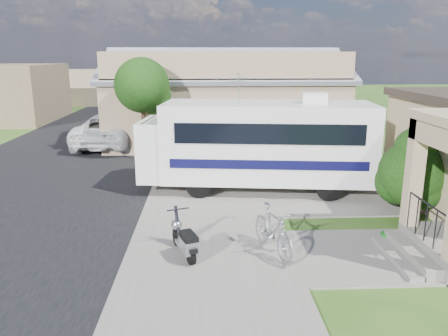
{
  "coord_description": "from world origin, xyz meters",
  "views": [
    {
      "loc": [
        -1.06,
        -10.41,
        4.66
      ],
      "look_at": [
        -0.5,
        2.5,
        1.3
      ],
      "focal_mm": 35.0,
      "sensor_mm": 36.0,
      "label": 1
    }
  ],
  "objects_px": {
    "motorhome": "(259,142)",
    "scooter": "(185,240)",
    "shrub": "(413,171)",
    "van": "(124,111)",
    "bicycle": "(273,233)",
    "garden_hose": "(389,238)",
    "pickup_truck": "(113,129)"
  },
  "relations": [
    {
      "from": "shrub",
      "to": "pickup_truck",
      "type": "relative_size",
      "value": 0.43
    },
    {
      "from": "bicycle",
      "to": "van",
      "type": "relative_size",
      "value": 0.3
    },
    {
      "from": "pickup_truck",
      "to": "garden_hose",
      "type": "relative_size",
      "value": 14.95
    },
    {
      "from": "motorhome",
      "to": "garden_hose",
      "type": "distance_m",
      "value": 5.62
    },
    {
      "from": "motorhome",
      "to": "garden_hose",
      "type": "relative_size",
      "value": 19.6
    },
    {
      "from": "motorhome",
      "to": "bicycle",
      "type": "height_order",
      "value": "motorhome"
    },
    {
      "from": "motorhome",
      "to": "scooter",
      "type": "xyz_separation_m",
      "value": [
        -2.34,
        -5.29,
        -1.27
      ]
    },
    {
      "from": "shrub",
      "to": "motorhome",
      "type": "bearing_deg",
      "value": 148.67
    },
    {
      "from": "scooter",
      "to": "bicycle",
      "type": "bearing_deg",
      "value": -18.28
    },
    {
      "from": "scooter",
      "to": "pickup_truck",
      "type": "bearing_deg",
      "value": 87.92
    },
    {
      "from": "scooter",
      "to": "van",
      "type": "distance_m",
      "value": 21.08
    },
    {
      "from": "van",
      "to": "garden_hose",
      "type": "distance_m",
      "value": 22.24
    },
    {
      "from": "bicycle",
      "to": "shrub",
      "type": "bearing_deg",
      "value": 12.09
    },
    {
      "from": "scooter",
      "to": "bicycle",
      "type": "xyz_separation_m",
      "value": [
        2.08,
        0.06,
        0.12
      ]
    },
    {
      "from": "scooter",
      "to": "bicycle",
      "type": "relative_size",
      "value": 0.78
    },
    {
      "from": "shrub",
      "to": "van",
      "type": "height_order",
      "value": "shrub"
    },
    {
      "from": "pickup_truck",
      "to": "scooter",
      "type": "bearing_deg",
      "value": 112.09
    },
    {
      "from": "garden_hose",
      "to": "scooter",
      "type": "bearing_deg",
      "value": -171.89
    },
    {
      "from": "scooter",
      "to": "van",
      "type": "relative_size",
      "value": 0.23
    },
    {
      "from": "garden_hose",
      "to": "motorhome",
      "type": "bearing_deg",
      "value": 121.99
    },
    {
      "from": "van",
      "to": "motorhome",
      "type": "bearing_deg",
      "value": -67.81
    },
    {
      "from": "motorhome",
      "to": "van",
      "type": "relative_size",
      "value": 1.23
    },
    {
      "from": "shrub",
      "to": "van",
      "type": "xyz_separation_m",
      "value": [
        -11.65,
        17.78,
        -0.39
      ]
    },
    {
      "from": "shrub",
      "to": "scooter",
      "type": "bearing_deg",
      "value": -157.88
    },
    {
      "from": "motorhome",
      "to": "van",
      "type": "xyz_separation_m",
      "value": [
        -7.37,
        15.18,
        -0.78
      ]
    },
    {
      "from": "scooter",
      "to": "van",
      "type": "bearing_deg",
      "value": 83.77
    },
    {
      "from": "motorhome",
      "to": "shrub",
      "type": "xyz_separation_m",
      "value": [
        4.28,
        -2.6,
        -0.39
      ]
    },
    {
      "from": "pickup_truck",
      "to": "garden_hose",
      "type": "distance_m",
      "value": 15.98
    },
    {
      "from": "scooter",
      "to": "garden_hose",
      "type": "height_order",
      "value": "scooter"
    },
    {
      "from": "pickup_truck",
      "to": "garden_hose",
      "type": "height_order",
      "value": "pickup_truck"
    },
    {
      "from": "motorhome",
      "to": "van",
      "type": "bearing_deg",
      "value": 122.18
    },
    {
      "from": "garden_hose",
      "to": "van",
      "type": "bearing_deg",
      "value": 117.38
    }
  ]
}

